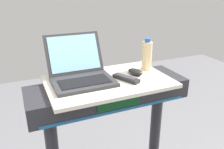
{
  "coord_description": "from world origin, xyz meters",
  "views": [
    {
      "loc": [
        -0.46,
        -0.4,
        1.72
      ],
      "look_at": [
        0.0,
        0.65,
        1.27
      ],
      "focal_mm": 37.43,
      "sensor_mm": 36.0,
      "label": 1
    }
  ],
  "objects_px": {
    "water_bottle": "(147,55)",
    "tv_remote": "(126,78)",
    "computer_mouse": "(135,72)",
    "laptop": "(80,72)"
  },
  "relations": [
    {
      "from": "water_bottle",
      "to": "tv_remote",
      "type": "relative_size",
      "value": 1.18
    },
    {
      "from": "computer_mouse",
      "to": "water_bottle",
      "type": "distance_m",
      "value": 0.14
    },
    {
      "from": "water_bottle",
      "to": "computer_mouse",
      "type": "bearing_deg",
      "value": -153.23
    },
    {
      "from": "tv_remote",
      "to": "water_bottle",
      "type": "bearing_deg",
      "value": 29.29
    },
    {
      "from": "computer_mouse",
      "to": "tv_remote",
      "type": "height_order",
      "value": "computer_mouse"
    },
    {
      "from": "computer_mouse",
      "to": "tv_remote",
      "type": "xyz_separation_m",
      "value": [
        -0.09,
        -0.05,
        -0.01
      ]
    },
    {
      "from": "laptop",
      "to": "tv_remote",
      "type": "xyz_separation_m",
      "value": [
        0.23,
        -0.1,
        -0.04
      ]
    },
    {
      "from": "computer_mouse",
      "to": "water_bottle",
      "type": "bearing_deg",
      "value": 7.43
    },
    {
      "from": "computer_mouse",
      "to": "water_bottle",
      "type": "height_order",
      "value": "water_bottle"
    },
    {
      "from": "water_bottle",
      "to": "tv_remote",
      "type": "height_order",
      "value": "water_bottle"
    }
  ]
}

